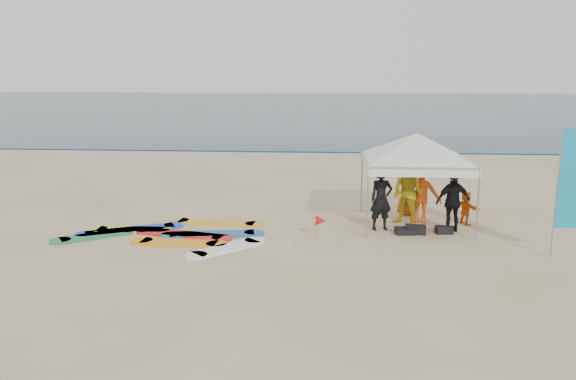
% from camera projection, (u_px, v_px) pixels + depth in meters
% --- Properties ---
extents(ground, '(120.00, 120.00, 0.00)m').
position_uv_depth(ground, '(295.00, 265.00, 12.76)').
color(ground, beige).
rests_on(ground, ground).
extents(ocean, '(160.00, 84.00, 0.08)m').
position_uv_depth(ocean, '(324.00, 106.00, 71.29)').
color(ocean, '#0C2633').
rests_on(ocean, ground).
extents(shoreline_foam, '(160.00, 1.20, 0.01)m').
position_uv_depth(shoreline_foam, '(316.00, 152.00, 30.51)').
color(shoreline_foam, silver).
rests_on(shoreline_foam, ground).
extents(person_black_a, '(0.73, 0.58, 1.74)m').
position_uv_depth(person_black_a, '(381.00, 199.00, 15.47)').
color(person_black_a, black).
rests_on(person_black_a, ground).
extents(person_yellow, '(1.17, 1.12, 1.91)m').
position_uv_depth(person_yellow, '(408.00, 193.00, 15.92)').
color(person_yellow, gold).
rests_on(person_yellow, ground).
extents(person_orange_a, '(1.31, 0.98, 1.80)m').
position_uv_depth(person_orange_a, '(422.00, 192.00, 16.22)').
color(person_orange_a, '#F45715').
rests_on(person_orange_a, ground).
extents(person_black_b, '(1.06, 0.67, 1.69)m').
position_uv_depth(person_black_b, '(453.00, 201.00, 15.32)').
color(person_black_b, black).
rests_on(person_black_b, ground).
extents(person_orange_b, '(0.81, 0.55, 1.60)m').
position_uv_depth(person_orange_b, '(407.00, 189.00, 17.12)').
color(person_orange_b, '#C65111').
rests_on(person_orange_b, ground).
extents(person_seated, '(0.68, 0.92, 0.96)m').
position_uv_depth(person_seated, '(466.00, 208.00, 16.10)').
color(person_seated, orange).
rests_on(person_seated, ground).
extents(canopy_tent, '(4.01, 4.01, 3.02)m').
position_uv_depth(canopy_tent, '(417.00, 133.00, 15.61)').
color(canopy_tent, '#A5A5A8').
rests_on(canopy_tent, ground).
extents(feather_flag, '(0.53, 0.04, 3.14)m').
position_uv_depth(feather_flag, '(568.00, 181.00, 12.97)').
color(feather_flag, '#A5A5A8').
rests_on(feather_flag, ground).
extents(marker_pennant, '(0.28, 0.28, 0.64)m').
position_uv_depth(marker_pennant, '(321.00, 221.00, 14.68)').
color(marker_pennant, '#A5A5A8').
rests_on(marker_pennant, ground).
extents(gear_pile, '(1.63, 0.58, 0.22)m').
position_uv_depth(gear_pile, '(423.00, 230.00, 15.25)').
color(gear_pile, black).
rests_on(gear_pile, ground).
extents(surfboard_spread, '(5.38, 3.52, 0.07)m').
position_uv_depth(surfboard_spread, '(173.00, 234.00, 15.10)').
color(surfboard_spread, '#215DB4').
rests_on(surfboard_spread, ground).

